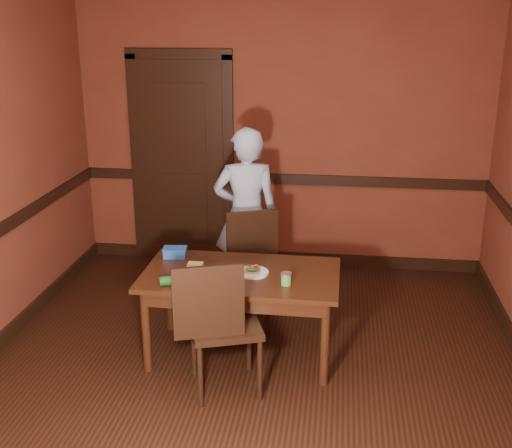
% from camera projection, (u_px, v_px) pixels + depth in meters
% --- Properties ---
extents(floor, '(4.00, 4.50, 0.01)m').
position_uv_depth(floor, '(250.00, 379.00, 4.58)').
color(floor, black).
rests_on(floor, ground).
extents(wall_back, '(4.00, 0.02, 2.70)m').
position_uv_depth(wall_back, '(282.00, 134.00, 6.26)').
color(wall_back, brown).
rests_on(wall_back, ground).
extents(wall_front, '(4.00, 0.02, 2.70)m').
position_uv_depth(wall_front, '(148.00, 392.00, 2.03)').
color(wall_front, brown).
rests_on(wall_front, ground).
extents(dado_back, '(4.00, 0.03, 0.10)m').
position_uv_depth(dado_back, '(281.00, 179.00, 6.39)').
color(dado_back, black).
rests_on(dado_back, ground).
extents(baseboard_back, '(4.00, 0.03, 0.12)m').
position_uv_depth(baseboard_back, '(280.00, 257.00, 6.66)').
color(baseboard_back, black).
rests_on(baseboard_back, ground).
extents(door, '(1.05, 0.07, 2.20)m').
position_uv_depth(door, '(182.00, 158.00, 6.44)').
color(door, black).
rests_on(door, ground).
extents(dining_table, '(1.44, 0.82, 0.67)m').
position_uv_depth(dining_table, '(241.00, 314.00, 4.80)').
color(dining_table, black).
rests_on(dining_table, floor).
extents(chair_far, '(0.57, 0.57, 0.93)m').
position_uv_depth(chair_far, '(240.00, 272.00, 5.24)').
color(chair_far, black).
rests_on(chair_far, floor).
extents(chair_near, '(0.58, 0.58, 0.98)m').
position_uv_depth(chair_near, '(225.00, 323.00, 4.33)').
color(chair_near, black).
rests_on(chair_near, floor).
extents(person, '(0.64, 0.49, 1.57)m').
position_uv_depth(person, '(246.00, 215.00, 5.64)').
color(person, '#A5BFE1').
rests_on(person, floor).
extents(sandwich_plate, '(0.24, 0.24, 0.06)m').
position_uv_depth(sandwich_plate, '(253.00, 271.00, 4.68)').
color(sandwich_plate, white).
rests_on(sandwich_plate, dining_table).
extents(sauce_jar, '(0.08, 0.08, 0.09)m').
position_uv_depth(sauce_jar, '(286.00, 279.00, 4.48)').
color(sauce_jar, '#5C9A43').
rests_on(sauce_jar, dining_table).
extents(cheese_saucer, '(0.15, 0.15, 0.05)m').
position_uv_depth(cheese_saucer, '(195.00, 267.00, 4.76)').
color(cheese_saucer, white).
rests_on(cheese_saucer, dining_table).
extents(food_tub, '(0.19, 0.14, 0.08)m').
position_uv_depth(food_tub, '(175.00, 252.00, 4.98)').
color(food_tub, '#2358B1').
rests_on(food_tub, dining_table).
extents(wrapped_veg, '(0.26, 0.15, 0.07)m').
position_uv_depth(wrapped_veg, '(178.00, 280.00, 4.48)').
color(wrapped_veg, '#134815').
rests_on(wrapped_veg, dining_table).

